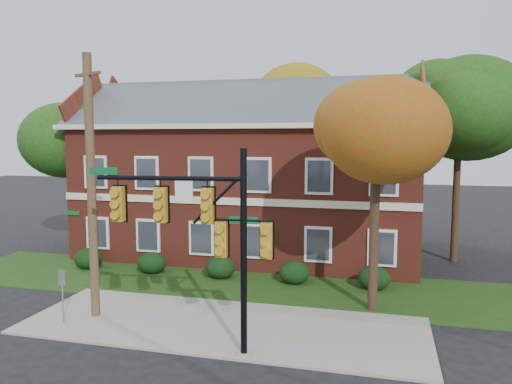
% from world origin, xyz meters
% --- Properties ---
extents(ground, '(120.00, 120.00, 0.00)m').
position_xyz_m(ground, '(0.00, 0.00, 0.00)').
color(ground, black).
rests_on(ground, ground).
extents(sidewalk, '(14.00, 5.00, 0.08)m').
position_xyz_m(sidewalk, '(0.00, 1.00, 0.04)').
color(sidewalk, gray).
rests_on(sidewalk, ground).
extents(grass_strip, '(30.00, 6.00, 0.04)m').
position_xyz_m(grass_strip, '(0.00, 6.00, 0.02)').
color(grass_strip, '#193811').
rests_on(grass_strip, ground).
extents(apartment_building, '(18.80, 8.80, 9.74)m').
position_xyz_m(apartment_building, '(-2.00, 11.95, 4.99)').
color(apartment_building, maroon).
rests_on(apartment_building, ground).
extents(hedge_far_left, '(1.40, 1.26, 1.05)m').
position_xyz_m(hedge_far_left, '(-9.00, 6.70, 0.53)').
color(hedge_far_left, black).
rests_on(hedge_far_left, ground).
extents(hedge_left, '(1.40, 1.26, 1.05)m').
position_xyz_m(hedge_left, '(-5.50, 6.70, 0.53)').
color(hedge_left, black).
rests_on(hedge_left, ground).
extents(hedge_center, '(1.40, 1.26, 1.05)m').
position_xyz_m(hedge_center, '(-2.00, 6.70, 0.53)').
color(hedge_center, black).
rests_on(hedge_center, ground).
extents(hedge_right, '(1.40, 1.26, 1.05)m').
position_xyz_m(hedge_right, '(1.50, 6.70, 0.53)').
color(hedge_right, black).
rests_on(hedge_right, ground).
extents(hedge_far_right, '(1.40, 1.26, 1.05)m').
position_xyz_m(hedge_far_right, '(5.00, 6.70, 0.53)').
color(hedge_far_right, black).
rests_on(hedge_far_right, ground).
extents(tree_near_right, '(4.50, 4.25, 8.58)m').
position_xyz_m(tree_near_right, '(5.22, 3.87, 6.67)').
color(tree_near_right, black).
rests_on(tree_near_right, ground).
extents(tree_left_rear, '(5.40, 5.10, 8.88)m').
position_xyz_m(tree_left_rear, '(-11.73, 10.84, 6.68)').
color(tree_left_rear, black).
rests_on(tree_left_rear, ground).
extents(tree_right_rear, '(6.30, 5.95, 10.62)m').
position_xyz_m(tree_right_rear, '(9.31, 12.81, 8.12)').
color(tree_right_rear, black).
rests_on(tree_right_rear, ground).
extents(tree_far_rear, '(6.84, 6.46, 11.52)m').
position_xyz_m(tree_far_rear, '(-0.66, 19.79, 8.84)').
color(tree_far_rear, black).
rests_on(tree_far_rear, ground).
extents(traffic_signal, '(5.59, 0.80, 6.25)m').
position_xyz_m(traffic_signal, '(0.27, -1.26, 3.88)').
color(traffic_signal, gray).
rests_on(traffic_signal, ground).
extents(utility_pole, '(1.38, 0.72, 9.50)m').
position_xyz_m(utility_pole, '(-4.81, 0.73, 4.82)').
color(utility_pole, '#493422').
rests_on(utility_pole, ground).
extents(sign_post, '(0.29, 0.07, 1.96)m').
position_xyz_m(sign_post, '(-5.50, -0.20, 1.33)').
color(sign_post, slate).
rests_on(sign_post, ground).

